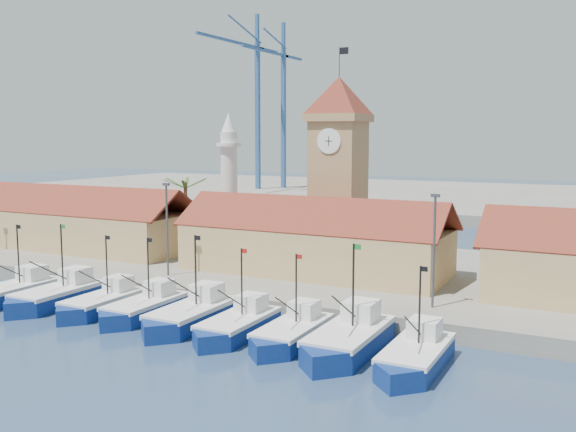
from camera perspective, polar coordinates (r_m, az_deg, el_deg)
The scene contains 20 objects.
ground at distance 48.02m, azimuth -7.92°, elevation -11.12°, with size 400.00×400.00×0.00m, color navy.
quay at distance 68.18m, azimuth 3.76°, elevation -4.96°, with size 140.00×32.00×1.50m, color gray.
terminal at distance 150.24m, azimuth 16.90°, elevation 1.43°, with size 240.00×80.00×2.00m, color gray.
boat_0 at distance 64.00m, azimuth -23.32°, elevation -6.32°, with size 3.56×9.75×7.38m.
boat_1 at distance 60.91m, azimuth -19.95°, elevation -6.80°, with size 3.69×10.10×7.64m.
boat_2 at distance 57.49m, azimuth -16.28°, elevation -7.54°, with size 3.35×9.18×6.95m.
boat_3 at distance 54.99m, azimuth -12.80°, elevation -8.09°, with size 3.38×9.25×7.00m.
boat_4 at distance 51.79m, azimuth -8.74°, elevation -8.87°, with size 3.68×10.08×7.63m.
boat_5 at distance 49.04m, azimuth -4.62°, elevation -9.81°, with size 3.37×9.22×6.98m.
boat_6 at distance 47.11m, azimuth 0.26°, elevation -10.51°, with size 3.32×9.10×6.88m.
boat_7 at distance 45.41m, azimuth 5.30°, elevation -11.06°, with size 3.86×10.58×8.01m.
boat_8 at distance 43.12m, azimuth 11.20°, elevation -12.31°, with size 3.39×9.29×7.03m.
hall_left at distance 82.49m, azimuth -18.27°, elevation -0.92°, with size 31.20×10.13×7.61m.
hall_center at distance 63.98m, azimuth 2.36°, elevation -2.80°, with size 27.04×10.13×7.61m.
clock_tower at distance 68.59m, azimuth 4.50°, elevation 4.55°, with size 5.80×5.80×22.70m.
minaret at distance 77.44m, azimuth -5.25°, elevation 3.18°, with size 3.00×3.00×16.30m.
palm_tree at distance 78.91m, azimuth -9.07°, elevation 0.65°, with size 5.60×5.03×8.39m.
lamp_posts at distance 56.27m, azimuth -0.59°, elevation -1.58°, with size 80.70×0.25×9.03m.
crane_blue_far at distance 159.28m, azimuth -3.06°, elevation 10.98°, with size 1.00×35.57×42.57m.
crane_blue_near at distance 163.17m, azimuth -0.58°, elevation 10.45°, with size 1.00×29.83×41.15m.
Camera 1 is at (26.38, -37.25, 14.92)m, focal length 40.00 mm.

